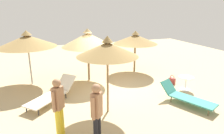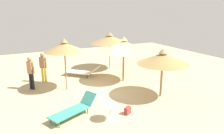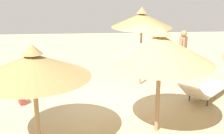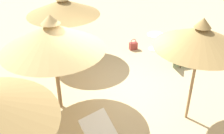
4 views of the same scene
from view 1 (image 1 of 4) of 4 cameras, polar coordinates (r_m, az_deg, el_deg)
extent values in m
cube|color=tan|center=(9.26, -0.56, -6.45)|extent=(24.00, 24.00, 0.10)
cylinder|color=olive|center=(11.42, 6.61, 3.72)|extent=(0.11, 0.11, 2.08)
cone|color=#997A47|center=(11.26, 6.76, 8.02)|extent=(2.48, 2.48, 0.52)
cone|color=#997A47|center=(11.21, 6.82, 9.83)|extent=(0.45, 0.45, 0.22)
cylinder|color=olive|center=(6.81, -1.27, -3.46)|extent=(0.07, 0.07, 2.50)
cone|color=#997A47|center=(6.52, -1.33, 5.17)|extent=(2.07, 2.07, 0.47)
cone|color=#997A47|center=(6.46, -1.35, 8.10)|extent=(0.37, 0.37, 0.22)
cylinder|color=olive|center=(10.02, -6.81, 1.89)|extent=(0.11, 0.11, 2.09)
cone|color=tan|center=(9.80, -7.03, 7.87)|extent=(2.56, 2.56, 0.67)
cone|color=tan|center=(9.75, -7.12, 10.40)|extent=(0.46, 0.46, 0.22)
cylinder|color=#B2B2B7|center=(10.22, -22.67, 1.39)|extent=(0.07, 0.07, 2.23)
cone|color=#997A47|center=(10.03, -23.32, 6.93)|extent=(2.68, 2.68, 0.56)
cone|color=#997A47|center=(9.98, -23.57, 9.07)|extent=(0.48, 0.48, 0.22)
cube|color=teal|center=(8.14, 22.12, -8.81)|extent=(1.81, 1.25, 0.05)
cylinder|color=brown|center=(8.21, 27.38, -10.39)|extent=(0.04, 0.04, 0.23)
cylinder|color=brown|center=(7.76, 26.05, -11.78)|extent=(0.04, 0.04, 0.23)
cylinder|color=brown|center=(8.68, 18.45, -7.81)|extent=(0.04, 0.04, 0.23)
cylinder|color=brown|center=(8.26, 16.71, -8.94)|extent=(0.04, 0.04, 0.23)
cube|color=teal|center=(8.46, 15.91, -5.40)|extent=(0.63, 0.74, 0.47)
cube|color=silver|center=(8.08, -18.24, -8.59)|extent=(1.75, 1.76, 0.05)
cylinder|color=#2D2D33|center=(7.50, -20.49, -12.13)|extent=(0.04, 0.04, 0.23)
cylinder|color=#2D2D33|center=(7.89, -23.49, -10.97)|extent=(0.04, 0.04, 0.23)
cylinder|color=#2D2D33|center=(8.47, -13.20, -8.02)|extent=(0.04, 0.04, 0.23)
cylinder|color=#2D2D33|center=(8.82, -16.18, -7.22)|extent=(0.04, 0.04, 0.23)
cube|color=silver|center=(8.79, -13.13, -4.24)|extent=(0.92, 0.92, 0.51)
cylinder|color=yellow|center=(6.04, -15.32, -15.55)|extent=(0.13, 0.13, 0.87)
cylinder|color=yellow|center=(6.16, -14.30, -14.73)|extent=(0.13, 0.13, 0.87)
cube|color=#A57554|center=(5.74, -15.37, -8.62)|extent=(0.36, 0.35, 0.66)
sphere|color=#A57554|center=(5.57, -15.73, -4.46)|extent=(0.24, 0.24, 0.24)
cylinder|color=#A57554|center=(5.61, -16.50, -9.60)|extent=(0.09, 0.09, 0.60)
cylinder|color=#A57554|center=(5.89, -14.28, -8.10)|extent=(0.09, 0.09, 0.60)
cylinder|color=black|center=(5.62, -3.89, -17.53)|extent=(0.13, 0.13, 0.89)
cylinder|color=black|center=(5.51, -4.67, -18.33)|extent=(0.13, 0.13, 0.89)
cube|color=#A57554|center=(5.16, -4.46, -10.84)|extent=(0.33, 0.33, 0.66)
sphere|color=#A57554|center=(4.97, -4.58, -6.22)|extent=(0.24, 0.24, 0.24)
cylinder|color=#A57554|center=(5.31, -3.53, -10.27)|extent=(0.09, 0.09, 0.61)
cylinder|color=#A57554|center=(5.04, -5.43, -11.91)|extent=(0.09, 0.09, 0.61)
cube|color=maroon|center=(10.17, 16.91, -3.85)|extent=(0.35, 0.28, 0.29)
torus|color=maroon|center=(10.11, 17.01, -2.83)|extent=(0.21, 0.12, 0.22)
cylinder|color=silver|center=(9.48, 20.67, -2.75)|extent=(0.67, 0.67, 0.02)
cylinder|color=silver|center=(9.58, 20.48, -4.50)|extent=(0.05, 0.05, 0.60)
cylinder|color=silver|center=(9.69, 20.31, -6.09)|extent=(0.47, 0.47, 0.02)
camera|label=2|loc=(13.20, 57.01, 11.92)|focal=34.53mm
camera|label=3|loc=(16.72, -7.21, 17.21)|focal=49.16mm
camera|label=4|loc=(8.29, -47.45, 19.01)|focal=42.35mm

